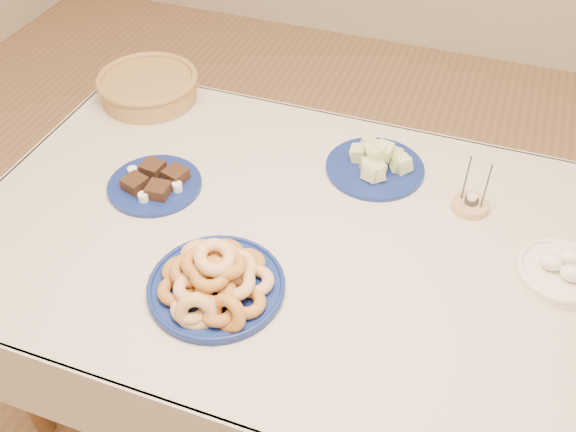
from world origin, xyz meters
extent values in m
plane|color=#986D48|center=(0.00, 0.00, 0.00)|extent=(5.00, 5.00, 0.00)
cylinder|color=brown|center=(-0.70, 0.40, 0.36)|extent=(0.06, 0.06, 0.72)
cylinder|color=brown|center=(0.70, 0.40, 0.36)|extent=(0.06, 0.06, 0.72)
cylinder|color=brown|center=(-0.70, -0.40, 0.36)|extent=(0.06, 0.06, 0.72)
cube|color=beige|center=(0.00, 0.00, 0.74)|extent=(1.70, 1.10, 0.02)
cube|color=beige|center=(0.00, 0.55, 0.61)|extent=(1.70, 0.01, 0.28)
cube|color=beige|center=(-0.85, 0.00, 0.61)|extent=(0.01, 1.10, 0.28)
cylinder|color=navy|center=(-0.11, -0.25, 0.76)|extent=(0.38, 0.38, 0.02)
torus|color=navy|center=(-0.11, -0.25, 0.77)|extent=(0.38, 0.38, 0.01)
torus|color=tan|center=(-0.02, -0.22, 0.78)|extent=(0.13, 0.13, 0.03)
torus|color=#9B5C22|center=(-0.06, -0.17, 0.78)|extent=(0.11, 0.12, 0.03)
torus|color=#9B5C22|center=(-0.12, -0.16, 0.78)|extent=(0.11, 0.11, 0.04)
torus|color=tan|center=(-0.18, -0.18, 0.78)|extent=(0.13, 0.12, 0.03)
torus|color=#9B5C22|center=(-0.20, -0.24, 0.78)|extent=(0.13, 0.12, 0.04)
torus|color=#9B5C22|center=(-0.18, -0.30, 0.78)|extent=(0.11, 0.12, 0.03)
torus|color=tan|center=(-0.13, -0.34, 0.78)|extent=(0.10, 0.10, 0.03)
torus|color=#9B5C22|center=(-0.06, -0.32, 0.78)|extent=(0.13, 0.13, 0.04)
torus|color=#9B5C22|center=(-0.02, -0.28, 0.78)|extent=(0.10, 0.10, 0.04)
torus|color=tan|center=(-0.07, -0.21, 0.81)|extent=(0.14, 0.14, 0.05)
torus|color=#9B5C22|center=(-0.11, -0.19, 0.81)|extent=(0.13, 0.13, 0.05)
torus|color=tan|center=(-0.16, -0.21, 0.81)|extent=(0.12, 0.12, 0.04)
torus|color=#9B5C22|center=(-0.17, -0.26, 0.81)|extent=(0.13, 0.13, 0.04)
torus|color=tan|center=(-0.13, -0.30, 0.81)|extent=(0.12, 0.12, 0.04)
torus|color=#9B5C22|center=(-0.08, -0.29, 0.81)|extent=(0.11, 0.11, 0.03)
torus|color=tan|center=(-0.05, -0.26, 0.81)|extent=(0.10, 0.10, 0.05)
torus|color=#9B5C22|center=(-0.08, -0.24, 0.84)|extent=(0.13, 0.13, 0.05)
torus|color=tan|center=(-0.11, -0.22, 0.84)|extent=(0.13, 0.13, 0.03)
torus|color=#9B5C22|center=(-0.14, -0.25, 0.84)|extent=(0.13, 0.13, 0.04)
torus|color=#9B5C22|center=(-0.10, -0.27, 0.84)|extent=(0.12, 0.12, 0.04)
torus|color=tan|center=(-0.10, -0.25, 0.86)|extent=(0.14, 0.14, 0.06)
torus|color=tan|center=(-0.10, -0.36, 0.80)|extent=(0.11, 0.09, 0.10)
torus|color=#9B5C22|center=(-0.04, -0.33, 0.79)|extent=(0.11, 0.08, 0.10)
cylinder|color=navy|center=(0.13, 0.32, 0.76)|extent=(0.37, 0.37, 0.01)
cube|color=#B9C77E|center=(0.12, 0.28, 0.79)|extent=(0.06, 0.06, 0.05)
cube|color=#B9C77E|center=(0.13, 0.32, 0.82)|extent=(0.06, 0.07, 0.05)
cube|color=#B9C77E|center=(0.10, 0.37, 0.79)|extent=(0.07, 0.06, 0.06)
cube|color=#B9C77E|center=(0.18, 0.35, 0.79)|extent=(0.07, 0.06, 0.06)
cube|color=#B9C77E|center=(0.15, 0.26, 0.79)|extent=(0.07, 0.06, 0.06)
cube|color=#B9C77E|center=(0.14, 0.28, 0.79)|extent=(0.06, 0.06, 0.05)
cube|color=#B9C77E|center=(0.13, 0.26, 0.79)|extent=(0.06, 0.06, 0.05)
cube|color=#B9C77E|center=(0.12, 0.31, 0.82)|extent=(0.07, 0.06, 0.06)
cube|color=#B9C77E|center=(0.15, 0.32, 0.82)|extent=(0.05, 0.06, 0.05)
cube|color=#B9C77E|center=(0.08, 0.33, 0.79)|extent=(0.05, 0.05, 0.06)
cube|color=#B9C77E|center=(0.20, 0.33, 0.79)|extent=(0.07, 0.06, 0.06)
cube|color=#B9C77E|center=(0.13, 0.31, 0.82)|extent=(0.06, 0.06, 0.05)
cube|color=#B9C77E|center=(0.21, 0.33, 0.79)|extent=(0.07, 0.06, 0.05)
cube|color=#B9C77E|center=(0.14, 0.31, 0.82)|extent=(0.07, 0.06, 0.06)
cylinder|color=navy|center=(-0.42, 0.04, 0.76)|extent=(0.28, 0.28, 0.01)
cube|color=black|center=(-0.46, 0.00, 0.78)|extent=(0.07, 0.07, 0.03)
cube|color=black|center=(-0.39, 0.00, 0.78)|extent=(0.06, 0.06, 0.03)
cube|color=black|center=(-0.45, 0.08, 0.78)|extent=(0.06, 0.06, 0.03)
cube|color=black|center=(-0.38, 0.07, 0.78)|extent=(0.07, 0.07, 0.03)
cylinder|color=white|center=(-0.50, 0.05, 0.77)|extent=(0.03, 0.03, 0.02)
cylinder|color=white|center=(-0.42, -0.04, 0.77)|extent=(0.03, 0.03, 0.02)
cylinder|color=white|center=(-0.35, 0.03, 0.77)|extent=(0.03, 0.03, 0.02)
cylinder|color=olive|center=(-0.66, 0.43, 0.79)|extent=(0.40, 0.40, 0.07)
torus|color=olive|center=(-0.66, 0.43, 0.83)|extent=(0.43, 0.43, 0.02)
cylinder|color=tan|center=(0.41, 0.24, 0.76)|extent=(0.12, 0.12, 0.02)
cylinder|color=#3C3C41|center=(0.41, 0.24, 0.78)|extent=(0.04, 0.04, 0.01)
cylinder|color=silver|center=(0.41, 0.24, 0.79)|extent=(0.04, 0.04, 0.01)
cylinder|color=#3C3C41|center=(0.38, 0.25, 0.84)|extent=(0.01, 0.01, 0.14)
cylinder|color=#3C3C41|center=(0.44, 0.24, 0.84)|extent=(0.01, 0.01, 0.14)
cylinder|color=white|center=(0.65, 0.07, 0.76)|extent=(0.24, 0.24, 0.03)
torus|color=white|center=(0.65, 0.07, 0.78)|extent=(0.25, 0.25, 0.02)
ellipsoid|color=white|center=(0.62, 0.06, 0.80)|extent=(0.06, 0.05, 0.04)
ellipsoid|color=white|center=(0.66, 0.04, 0.80)|extent=(0.06, 0.05, 0.04)
ellipsoid|color=white|center=(0.66, 0.10, 0.80)|extent=(0.06, 0.05, 0.04)
camera|label=1|loc=(0.39, -1.11, 1.91)|focal=40.00mm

